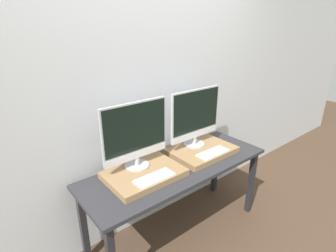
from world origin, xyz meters
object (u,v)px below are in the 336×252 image
object	(u,v)px
monitor_left	(136,134)
monitor_right	(195,116)
keyboard_right	(213,153)
keyboard_left	(154,178)

from	to	relation	value
monitor_left	monitor_right	size ratio (longest dim) A/B	1.00
monitor_left	keyboard_right	bearing A→B (deg)	-20.10
monitor_right	keyboard_right	size ratio (longest dim) A/B	1.81
monitor_left	keyboard_left	bearing A→B (deg)	-90.00
monitor_left	monitor_right	xyz separation A→B (m)	(0.65, 0.00, 0.00)
monitor_right	keyboard_left	bearing A→B (deg)	-159.90
monitor_left	monitor_right	bearing A→B (deg)	0.00
monitor_left	monitor_right	world-z (taller)	same
monitor_right	keyboard_right	world-z (taller)	monitor_right
keyboard_left	monitor_right	bearing A→B (deg)	20.10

